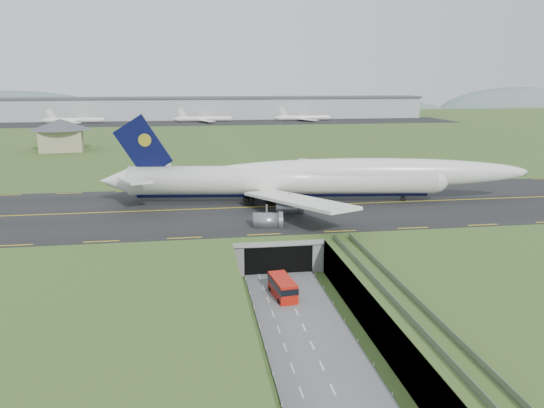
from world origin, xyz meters
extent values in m
plane|color=#375020|center=(0.00, 0.00, 0.00)|extent=(900.00, 900.00, 0.00)
cube|color=gray|center=(0.00, 0.00, 3.00)|extent=(800.00, 800.00, 6.00)
cube|color=slate|center=(0.00, -7.50, 0.10)|extent=(12.00, 75.00, 0.20)
cube|color=black|center=(0.00, 33.00, 6.09)|extent=(800.00, 44.00, 0.18)
cube|color=gray|center=(0.00, 19.00, 5.50)|extent=(16.00, 22.00, 1.00)
cube|color=gray|center=(-7.00, 19.00, 3.00)|extent=(2.00, 22.00, 6.00)
cube|color=gray|center=(7.00, 19.00, 3.00)|extent=(2.00, 22.00, 6.00)
cube|color=black|center=(0.00, 14.00, 2.50)|extent=(12.00, 12.00, 5.00)
cube|color=#A8A8A3|center=(0.00, 7.95, 5.60)|extent=(17.00, 0.50, 0.80)
cube|color=#A8A8A3|center=(11.00, -18.50, 5.80)|extent=(3.00, 53.00, 0.50)
cube|color=gray|center=(9.60, -18.50, 6.55)|extent=(0.06, 53.00, 1.00)
cube|color=gray|center=(12.40, -18.50, 6.55)|extent=(0.06, 53.00, 1.00)
cylinder|color=#A8A8A3|center=(11.00, -28.00, 2.80)|extent=(0.90, 0.90, 5.60)
cylinder|color=#A8A8A3|center=(11.00, -16.00, 2.80)|extent=(0.90, 0.90, 5.60)
cylinder|color=#A8A8A3|center=(11.00, -4.00, 2.80)|extent=(0.90, 0.90, 5.60)
cylinder|color=white|center=(5.75, 36.90, 11.21)|extent=(68.61, 14.84, 6.43)
sphere|color=white|center=(39.65, 32.67, 11.21)|extent=(7.04, 7.04, 6.30)
cone|color=white|center=(-31.15, 41.50, 11.21)|extent=(7.74, 6.93, 6.11)
ellipsoid|color=white|center=(24.06, 34.61, 12.65)|extent=(74.50, 15.07, 6.75)
ellipsoid|color=black|center=(38.66, 32.79, 12.01)|extent=(4.82, 3.35, 2.25)
cylinder|color=black|center=(5.75, 36.90, 8.70)|extent=(64.76, 10.72, 2.70)
cube|color=white|center=(9.73, 52.61, 10.20)|extent=(23.78, 28.26, 2.70)
cube|color=white|center=(-24.24, 48.23, 12.71)|extent=(10.06, 11.65, 1.03)
cube|color=white|center=(5.75, 20.69, 10.20)|extent=(18.20, 30.48, 2.70)
cube|color=white|center=(-26.10, 33.27, 12.71)|extent=(8.17, 11.95, 1.03)
cube|color=black|center=(-24.67, 40.69, 18.74)|extent=(12.76, 2.18, 14.22)
cylinder|color=yellow|center=(-24.17, 40.63, 20.25)|extent=(2.88, 1.05, 2.81)
cylinder|color=slate|center=(7.65, 46.28, 7.08)|extent=(5.60, 3.94, 3.32)
cylinder|color=slate|center=(4.24, 57.34, 7.08)|extent=(5.60, 3.94, 3.32)
cylinder|color=slate|center=(5.29, 27.33, 7.08)|extent=(5.60, 3.94, 3.32)
cylinder|color=slate|center=(-0.73, 17.45, 7.08)|extent=(5.60, 3.94, 3.32)
cylinder|color=black|center=(32.87, 33.51, 6.73)|extent=(1.16, 0.64, 1.11)
cube|color=black|center=(1.26, 37.46, 6.88)|extent=(6.85, 7.73, 1.41)
cube|color=red|center=(-1.05, -2.01, 1.67)|extent=(3.64, 7.65, 2.95)
cube|color=black|center=(-1.05, -2.01, 2.26)|extent=(3.72, 7.76, 0.98)
cube|color=black|center=(-1.05, -2.01, 0.45)|extent=(3.39, 7.14, 0.49)
cylinder|color=black|center=(-2.02, -4.61, 0.54)|extent=(0.45, 0.92, 0.88)
cylinder|color=black|center=(-2.63, 0.27, 0.54)|extent=(0.45, 0.92, 0.88)
cylinder|color=black|center=(0.52, -4.29, 0.54)|extent=(0.45, 0.92, 0.88)
cylinder|color=black|center=(-0.09, 0.58, 0.54)|extent=(0.45, 0.92, 0.88)
cube|color=tan|center=(-63.87, 138.26, 10.12)|extent=(17.22, 17.22, 8.23)
cone|color=#4C4C51|center=(-63.87, 138.26, 16.29)|extent=(25.26, 25.26, 4.12)
cube|color=#B2B2B2|center=(0.00, 300.00, 13.50)|extent=(300.00, 22.00, 15.00)
cube|color=#4C4C51|center=(0.00, 300.00, 21.00)|extent=(302.00, 24.00, 1.20)
cube|color=black|center=(0.00, 270.00, 6.14)|extent=(320.00, 50.00, 0.08)
cylinder|color=white|center=(-86.50, 275.00, 8.18)|extent=(34.00, 3.20, 3.20)
cylinder|color=white|center=(-5.25, 275.00, 8.18)|extent=(34.00, 3.20, 3.20)
cylinder|color=white|center=(61.54, 275.00, 8.18)|extent=(34.00, 3.20, 3.20)
ellipsoid|color=slate|center=(-180.00, 430.00, -4.00)|extent=(220.00, 77.00, 56.00)
ellipsoid|color=slate|center=(120.00, 430.00, -4.00)|extent=(260.00, 91.00, 44.00)
ellipsoid|color=slate|center=(320.00, 430.00, -4.00)|extent=(180.00, 63.00, 60.00)
camera|label=1|loc=(-14.35, -77.77, 33.02)|focal=35.00mm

